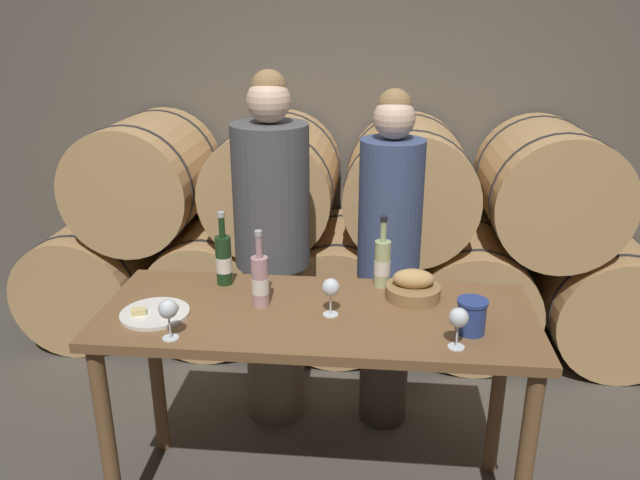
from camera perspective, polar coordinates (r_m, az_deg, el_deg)
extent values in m
cube|color=#60594F|center=(4.25, 2.53, 14.30)|extent=(10.00, 0.12, 3.20)
cylinder|color=tan|center=(4.44, -19.69, -3.02)|extent=(0.75, 0.87, 0.75)
cylinder|color=#2D2D33|center=(4.21, -21.22, -4.50)|extent=(0.77, 0.02, 0.77)
cylinder|color=#2D2D33|center=(4.67, -18.31, -1.69)|extent=(0.77, 0.02, 0.77)
cylinder|color=tan|center=(4.16, -9.45, -3.60)|extent=(0.75, 0.87, 0.75)
cylinder|color=#2D2D33|center=(3.92, -10.45, -5.24)|extent=(0.77, 0.02, 0.77)
cylinder|color=#2D2D33|center=(4.41, -8.55, -2.14)|extent=(0.77, 0.02, 0.77)
cylinder|color=tan|center=(4.04, 1.83, -4.10)|extent=(0.75, 0.87, 0.75)
cylinder|color=#2D2D33|center=(3.79, 1.55, -5.84)|extent=(0.77, 0.02, 0.77)
cylinder|color=#2D2D33|center=(4.29, 2.08, -2.57)|extent=(0.77, 0.02, 0.77)
cylinder|color=tan|center=(4.07, 13.37, -4.45)|extent=(0.75, 0.87, 0.75)
cylinder|color=#2D2D33|center=(3.83, 13.88, -6.19)|extent=(0.77, 0.02, 0.77)
cylinder|color=#2D2D33|center=(4.33, 12.92, -2.91)|extent=(0.77, 0.02, 0.77)
cylinder|color=tan|center=(4.27, 24.29, -4.62)|extent=(0.75, 0.87, 0.75)
cylinder|color=#2D2D33|center=(4.03, 25.46, -6.26)|extent=(0.77, 0.02, 0.77)
cylinder|color=#2D2D33|center=(4.51, 23.24, -3.14)|extent=(0.77, 0.02, 0.77)
cylinder|color=tan|center=(4.07, -15.58, 5.47)|extent=(0.75, 0.87, 0.75)
cylinder|color=#2D2D33|center=(3.82, -17.02, 4.38)|extent=(0.77, 0.02, 0.77)
cylinder|color=#2D2D33|center=(4.32, -14.31, 6.44)|extent=(0.77, 0.02, 0.77)
cylinder|color=tan|center=(3.85, -4.13, 5.37)|extent=(0.75, 0.87, 0.75)
cylinder|color=#2D2D33|center=(3.59, -4.86, 4.22)|extent=(0.77, 0.02, 0.77)
cylinder|color=#2D2D33|center=(4.12, -3.50, 6.37)|extent=(0.77, 0.02, 0.77)
cylinder|color=tan|center=(3.80, 8.11, 5.02)|extent=(0.75, 0.87, 0.75)
cylinder|color=#2D2D33|center=(3.54, 8.27, 3.83)|extent=(0.77, 0.02, 0.77)
cylinder|color=#2D2D33|center=(4.07, 7.96, 6.05)|extent=(0.77, 0.02, 0.77)
cylinder|color=tan|center=(3.93, 20.09, 4.46)|extent=(0.75, 0.87, 0.75)
cylinder|color=#2D2D33|center=(3.67, 21.08, 3.27)|extent=(0.77, 0.02, 0.77)
cylinder|color=#2D2D33|center=(4.19, 19.21, 5.51)|extent=(0.77, 0.02, 0.77)
cylinder|color=brown|center=(2.70, -18.82, -17.38)|extent=(0.06, 0.06, 0.89)
cylinder|color=brown|center=(2.56, 18.15, -19.60)|extent=(0.06, 0.06, 0.89)
cylinder|color=brown|center=(3.12, -14.76, -11.37)|extent=(0.06, 0.06, 0.89)
cylinder|color=brown|center=(3.00, 15.99, -12.86)|extent=(0.06, 0.06, 0.89)
cube|color=brown|center=(2.48, -0.30, -6.94)|extent=(1.71, 0.67, 0.04)
cylinder|color=#756651|center=(3.29, -4.11, -9.04)|extent=(0.30, 0.30, 0.87)
cylinder|color=#4C4C51|center=(2.99, -4.48, 4.07)|extent=(0.37, 0.37, 0.69)
sphere|color=beige|center=(2.90, -4.73, 12.56)|extent=(0.20, 0.20, 0.20)
sphere|color=olive|center=(2.90, -4.72, 13.69)|extent=(0.17, 0.17, 0.17)
cylinder|color=#4C4238|center=(3.26, 5.94, -9.76)|extent=(0.25, 0.25, 0.83)
cylinder|color=#3D4C75|center=(2.96, 6.47, 2.84)|extent=(0.30, 0.30, 0.66)
sphere|color=beige|center=(2.86, 6.81, 10.99)|extent=(0.19, 0.19, 0.19)
sphere|color=olive|center=(2.87, 6.85, 12.07)|extent=(0.16, 0.16, 0.16)
cylinder|color=#193819|center=(2.70, -8.79, -1.86)|extent=(0.07, 0.07, 0.21)
cylinder|color=#193819|center=(2.65, -8.97, 1.17)|extent=(0.03, 0.03, 0.09)
cylinder|color=#B7B7BC|center=(2.63, -9.03, 2.32)|extent=(0.03, 0.03, 0.02)
cylinder|color=white|center=(2.71, -8.77, -2.19)|extent=(0.07, 0.07, 0.07)
cylinder|color=#ADBC7F|center=(2.66, 5.71, -2.17)|extent=(0.07, 0.07, 0.20)
cylinder|color=#ADBC7F|center=(2.61, 5.82, 0.78)|extent=(0.03, 0.03, 0.09)
cylinder|color=black|center=(2.59, 5.87, 1.94)|extent=(0.03, 0.03, 0.02)
cylinder|color=white|center=(2.67, 5.70, -2.49)|extent=(0.07, 0.07, 0.06)
cylinder|color=#BC8E93|center=(2.49, -5.49, -3.80)|extent=(0.07, 0.07, 0.21)
cylinder|color=#BC8E93|center=(2.43, -5.61, -0.63)|extent=(0.03, 0.03, 0.09)
cylinder|color=#B7B7BC|center=(2.41, -5.66, 0.60)|extent=(0.03, 0.03, 0.02)
cylinder|color=white|center=(2.49, -5.48, -4.14)|extent=(0.07, 0.07, 0.07)
cylinder|color=navy|center=(2.36, 13.69, -6.80)|extent=(0.11, 0.11, 0.13)
cylinder|color=navy|center=(2.33, 13.81, -5.51)|extent=(0.11, 0.11, 0.01)
cylinder|color=olive|center=(2.60, 8.48, -4.70)|extent=(0.23, 0.23, 0.05)
ellipsoid|color=tan|center=(2.57, 8.55, -3.52)|extent=(0.17, 0.10, 0.08)
cylinder|color=white|center=(2.52, -14.85, -6.51)|extent=(0.27, 0.27, 0.01)
cube|color=beige|center=(2.51, -13.52, -6.00)|extent=(0.07, 0.06, 0.02)
cube|color=#E0CC7F|center=(2.51, -16.26, -6.29)|extent=(0.07, 0.06, 0.02)
cylinder|color=white|center=(2.34, -13.49, -8.70)|extent=(0.06, 0.06, 0.00)
cylinder|color=white|center=(2.32, -13.58, -7.74)|extent=(0.01, 0.01, 0.08)
sphere|color=white|center=(2.29, -13.73, -6.15)|extent=(0.07, 0.07, 0.07)
cylinder|color=white|center=(2.44, 0.97, -6.82)|extent=(0.06, 0.06, 0.00)
cylinder|color=white|center=(2.42, 0.98, -5.89)|extent=(0.01, 0.01, 0.08)
sphere|color=white|center=(2.39, 0.99, -4.34)|extent=(0.07, 0.07, 0.07)
cylinder|color=white|center=(2.27, 12.33, -9.54)|extent=(0.06, 0.06, 0.00)
cylinder|color=white|center=(2.25, 12.41, -8.56)|extent=(0.01, 0.01, 0.08)
sphere|color=white|center=(2.22, 12.55, -6.93)|extent=(0.07, 0.07, 0.07)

